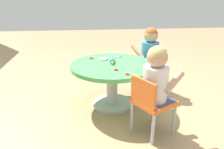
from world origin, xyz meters
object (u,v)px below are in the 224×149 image
object	(u,v)px
child_chair_left	(151,102)
craft_scissors	(118,57)
craft_table	(112,74)
child_chair_right	(151,67)
seated_child_left	(156,76)
rolling_pin	(112,60)
seated_child_right	(150,49)

from	to	relation	value
child_chair_left	craft_scissors	world-z (taller)	child_chair_left
craft_table	child_chair_right	distance (m)	0.62
seated_child_left	rolling_pin	bearing A→B (deg)	27.36
seated_child_left	child_chair_left	bearing A→B (deg)	120.00
seated_child_right	craft_scissors	bearing A→B (deg)	107.68
seated_child_left	seated_child_right	xyz separation A→B (m)	(0.89, -0.19, 0.00)
child_chair_left	rolling_pin	size ratio (longest dim) A/B	2.32
child_chair_right	craft_scissors	world-z (taller)	child_chair_right
child_chair_right	seated_child_right	distance (m)	0.23
child_chair_left	seated_child_right	distance (m)	0.96
craft_table	seated_child_right	distance (m)	0.64
child_chair_right	rolling_pin	bearing A→B (deg)	117.66
rolling_pin	seated_child_right	bearing A→B (deg)	-58.40
seated_child_left	rolling_pin	size ratio (longest dim) A/B	2.21
child_chair_left	craft_scissors	distance (m)	0.82
craft_table	rolling_pin	size ratio (longest dim) A/B	3.76
child_chair_left	craft_scissors	xyz separation A→B (m)	(0.78, 0.19, 0.18)
child_chair_left	child_chair_right	distance (m)	0.91
child_chair_right	craft_table	bearing A→B (deg)	122.29
craft_table	child_chair_left	distance (m)	0.62
craft_table	child_chair_right	bearing A→B (deg)	-57.71
rolling_pin	craft_scissors	distance (m)	0.19
craft_table	child_chair_right	size ratio (longest dim) A/B	1.62
seated_child_right	rolling_pin	size ratio (longest dim) A/B	2.21
seated_child_left	rolling_pin	xyz separation A→B (m)	(0.59, 0.30, -0.03)
seated_child_left	craft_scissors	bearing A→B (deg)	16.11
craft_scissors	seated_child_left	bearing A→B (deg)	-163.89
child_chair_left	seated_child_right	size ratio (longest dim) A/B	1.05
craft_scissors	rolling_pin	bearing A→B (deg)	153.79
craft_table	craft_scissors	bearing A→B (deg)	-21.56
craft_table	rolling_pin	bearing A→B (deg)	-6.52
seated_child_right	rolling_pin	xyz separation A→B (m)	(-0.30, 0.49, -0.03)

